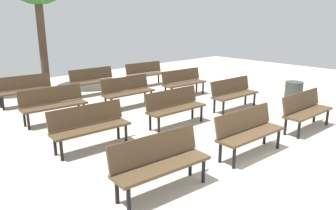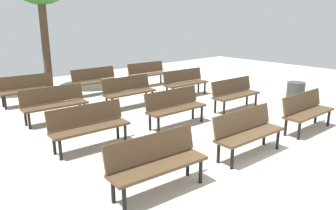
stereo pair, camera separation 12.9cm
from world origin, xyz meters
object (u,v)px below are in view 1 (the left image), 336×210
at_px(bench_r2_c1, 127,90).
at_px(bench_r3_c2, 145,73).
at_px(bench_r2_c0, 53,103).
at_px(bench_r0_c1, 248,129).
at_px(bench_r1_c0, 90,124).
at_px(bench_r1_c1, 175,105).
at_px(bench_r3_c0, 25,88).
at_px(trash_bin, 293,94).
at_px(bench_r0_c2, 306,109).
at_px(bench_r3_c1, 93,79).
at_px(bench_r0_c0, 160,160).
at_px(bench_r2_c2, 183,81).
at_px(bench_r1_c2, 233,92).

height_order(bench_r2_c1, bench_r3_c2, same).
bearing_deg(bench_r2_c0, bench_r2_c1, 1.45).
height_order(bench_r0_c1, bench_r2_c1, same).
bearing_deg(bench_r1_c0, bench_r1_c1, 0.18).
distance_m(bench_r3_c0, trash_bin, 8.00).
bearing_deg(bench_r1_c1, bench_r1_c0, 178.49).
bearing_deg(bench_r1_c1, bench_r2_c1, 87.91).
height_order(bench_r0_c2, trash_bin, bench_r0_c2).
distance_m(bench_r2_c0, bench_r3_c0, 2.17).
height_order(bench_r3_c0, bench_r3_c1, same).
bearing_deg(trash_bin, bench_r0_c1, -164.91).
distance_m(bench_r0_c1, bench_r1_c0, 3.14).
xyz_separation_m(bench_r0_c0, bench_r2_c1, (2.49, 4.24, 0.00)).
height_order(bench_r1_c0, bench_r2_c0, same).
height_order(bench_r2_c0, bench_r2_c2, same).
bearing_deg(bench_r1_c0, bench_r1_c2, 0.37).
distance_m(bench_r0_c2, bench_r1_c1, 3.08).
relative_size(bench_r1_c1, bench_r3_c2, 1.00).
distance_m(bench_r1_c2, trash_bin, 1.87).
bearing_deg(bench_r2_c2, bench_r1_c0, -154.19).
relative_size(bench_r0_c2, bench_r1_c1, 1.00).
bearing_deg(bench_r3_c0, bench_r0_c0, -88.71).
bearing_deg(bench_r3_c0, bench_r2_c0, -88.02).
relative_size(bench_r1_c2, bench_r3_c1, 1.00).
bearing_deg(bench_r3_c2, bench_r0_c2, -90.66).
bearing_deg(bench_r0_c2, bench_r1_c2, 87.09).
height_order(bench_r0_c1, bench_r1_c0, same).
bearing_deg(bench_r3_c1, bench_r3_c2, -1.72).
bearing_deg(bench_r3_c0, bench_r1_c1, -61.50).
distance_m(bench_r0_c2, bench_r3_c0, 7.83).
relative_size(bench_r0_c2, bench_r2_c2, 0.99).
relative_size(bench_r1_c0, bench_r1_c2, 1.00).
relative_size(bench_r1_c0, bench_r2_c1, 1.01).
bearing_deg(bench_r2_c2, bench_r1_c2, -88.97).
xyz_separation_m(bench_r1_c0, trash_bin, (6.02, -1.29, -0.13)).
xyz_separation_m(bench_r0_c1, bench_r0_c2, (2.21, -0.09, 0.00)).
distance_m(bench_r0_c2, bench_r2_c1, 4.84).
distance_m(bench_r1_c1, bench_r1_c2, 2.22).
bearing_deg(bench_r1_c1, bench_r3_c2, 61.44).
xyz_separation_m(bench_r0_c2, bench_r2_c2, (0.28, 4.29, 0.00)).
distance_m(bench_r0_c2, bench_r1_c0, 4.94).
relative_size(bench_r2_c0, bench_r3_c0, 1.00).
bearing_deg(bench_r2_c2, bench_r3_c2, 90.46).
distance_m(bench_r0_c0, bench_r3_c2, 7.85).
height_order(bench_r3_c0, bench_r3_c2, same).
xyz_separation_m(bench_r0_c1, trash_bin, (3.94, 1.06, -0.13)).
height_order(bench_r0_c0, bench_r3_c2, same).
distance_m(bench_r0_c1, bench_r1_c2, 3.18).
bearing_deg(bench_r2_c0, bench_r1_c0, -91.01).
xyz_separation_m(bench_r2_c1, bench_r2_c2, (2.17, -0.17, 0.00)).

